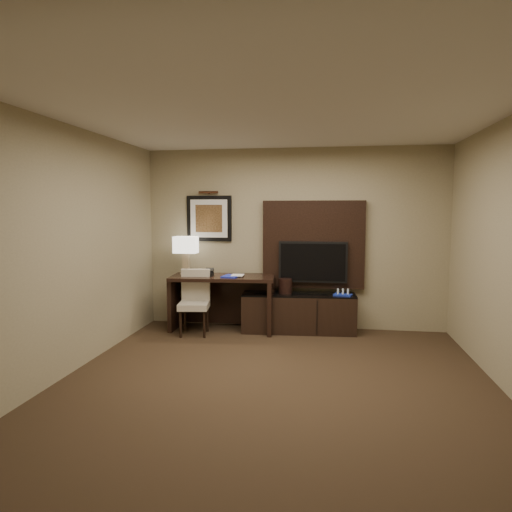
% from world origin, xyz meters
% --- Properties ---
extents(floor, '(4.50, 5.00, 0.01)m').
position_xyz_m(floor, '(0.00, 0.00, -0.01)').
color(floor, '#2F2115').
rests_on(floor, ground).
extents(ceiling, '(4.50, 5.00, 0.01)m').
position_xyz_m(ceiling, '(0.00, 0.00, 2.70)').
color(ceiling, silver).
rests_on(ceiling, wall_back).
extents(wall_back, '(4.50, 0.01, 2.70)m').
position_xyz_m(wall_back, '(0.00, 2.50, 1.35)').
color(wall_back, gray).
rests_on(wall_back, floor).
extents(wall_front, '(4.50, 0.01, 2.70)m').
position_xyz_m(wall_front, '(0.00, -2.50, 1.35)').
color(wall_front, gray).
rests_on(wall_front, floor).
extents(wall_left, '(0.01, 5.00, 2.70)m').
position_xyz_m(wall_left, '(-2.25, 0.00, 1.35)').
color(wall_left, gray).
rests_on(wall_left, floor).
extents(desk, '(1.56, 0.76, 0.81)m').
position_xyz_m(desk, '(-1.01, 2.13, 0.41)').
color(desk, black).
rests_on(desk, floor).
extents(credenza, '(1.67, 0.56, 0.56)m').
position_xyz_m(credenza, '(0.11, 2.20, 0.28)').
color(credenza, black).
rests_on(credenza, floor).
extents(tv_wall_panel, '(1.50, 0.12, 1.30)m').
position_xyz_m(tv_wall_panel, '(0.30, 2.44, 1.27)').
color(tv_wall_panel, black).
rests_on(tv_wall_panel, wall_back).
extents(tv, '(1.00, 0.08, 0.60)m').
position_xyz_m(tv, '(0.30, 2.34, 1.02)').
color(tv, black).
rests_on(tv, tv_wall_panel).
extents(artwork, '(0.70, 0.04, 0.70)m').
position_xyz_m(artwork, '(-1.30, 2.48, 1.65)').
color(artwork, black).
rests_on(artwork, wall_back).
extents(picture_light, '(0.04, 0.04, 0.30)m').
position_xyz_m(picture_light, '(-1.30, 2.44, 2.05)').
color(picture_light, '#442415').
rests_on(picture_light, wall_back).
extents(desk_chair, '(0.47, 0.53, 0.87)m').
position_xyz_m(desk_chair, '(-1.36, 1.81, 0.43)').
color(desk_chair, beige).
rests_on(desk_chair, floor).
extents(table_lamp, '(0.36, 0.24, 0.55)m').
position_xyz_m(table_lamp, '(-1.61, 2.24, 1.09)').
color(table_lamp, tan).
rests_on(table_lamp, desk).
extents(desk_phone, '(0.19, 0.18, 0.09)m').
position_xyz_m(desk_phone, '(-1.24, 2.10, 0.86)').
color(desk_phone, black).
rests_on(desk_phone, desk).
extents(blue_folder, '(0.27, 0.33, 0.02)m').
position_xyz_m(blue_folder, '(-0.87, 2.06, 0.82)').
color(blue_folder, '#1A27AE').
rests_on(blue_folder, desk).
extents(book, '(0.18, 0.03, 0.24)m').
position_xyz_m(book, '(-0.88, 2.11, 0.94)').
color(book, '#AEA888').
rests_on(book, desk).
extents(ice_bucket, '(0.21, 0.21, 0.22)m').
position_xyz_m(ice_bucket, '(-0.09, 2.21, 0.67)').
color(ice_bucket, black).
rests_on(ice_bucket, credenza).
extents(minibar_tray, '(0.28, 0.21, 0.09)m').
position_xyz_m(minibar_tray, '(0.74, 2.17, 0.61)').
color(minibar_tray, '#192EA3').
rests_on(minibar_tray, credenza).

